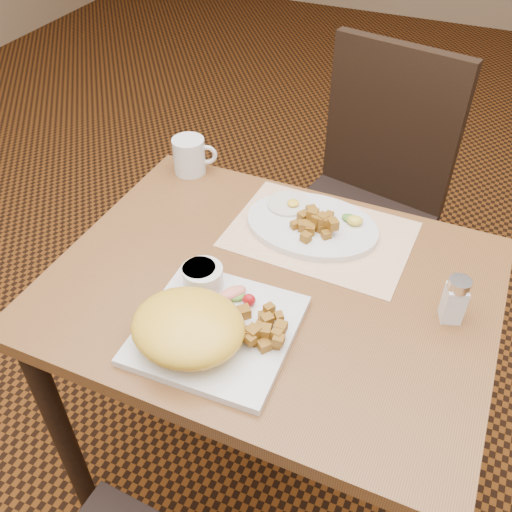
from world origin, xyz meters
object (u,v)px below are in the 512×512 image
(chair_far, at_px, (367,192))
(table, at_px, (270,319))
(plate_oval, at_px, (312,225))
(plate_square, at_px, (217,330))
(coffee_mug, at_px, (190,156))
(salt_shaker, at_px, (455,299))

(chair_far, bearing_deg, table, 98.64)
(chair_far, relative_size, plate_oval, 3.19)
(table, xyz_separation_m, plate_oval, (0.02, 0.20, 0.12))
(plate_square, bearing_deg, chair_far, 84.89)
(plate_square, bearing_deg, table, 76.44)
(plate_oval, height_order, coffee_mug, coffee_mug)
(plate_oval, bearing_deg, chair_far, 87.73)
(chair_far, xyz_separation_m, coffee_mug, (-0.39, -0.40, 0.26))
(salt_shaker, height_order, coffee_mug, salt_shaker)
(coffee_mug, bearing_deg, table, -40.88)
(plate_square, bearing_deg, plate_oval, 81.05)
(salt_shaker, xyz_separation_m, coffee_mug, (-0.70, 0.26, -0.00))
(plate_oval, relative_size, coffee_mug, 2.77)
(table, bearing_deg, plate_oval, 84.94)
(table, height_order, plate_square, plate_square)
(coffee_mug, bearing_deg, chair_far, 45.63)
(salt_shaker, distance_m, coffee_mug, 0.75)
(chair_far, bearing_deg, coffee_mug, 57.34)
(table, height_order, chair_far, chair_far)
(chair_far, distance_m, plate_oval, 0.55)
(plate_square, xyz_separation_m, salt_shaker, (0.39, 0.21, 0.04))
(plate_oval, bearing_deg, salt_shaker, -24.46)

